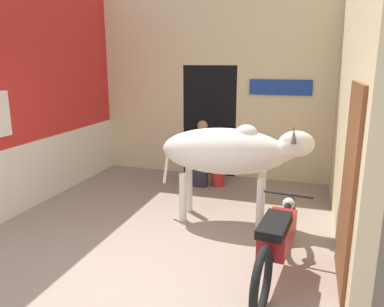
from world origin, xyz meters
TOP-DOWN VIEW (x-y plane):
  - ground_plane at (0.00, 0.00)m, footprint 30.00×30.00m
  - wall_left_shopfront at (-2.41, 2.05)m, footprint 0.25×4.12m
  - wall_back_with_doorway at (-0.02, 4.37)m, footprint 4.64×0.93m
  - wall_right_with_door at (2.41, 2.01)m, footprint 0.22×4.12m
  - cow at (0.82, 1.97)m, footprint 2.18×0.84m
  - motorcycle_near at (1.64, 0.62)m, footprint 0.58×2.08m
  - shopkeeper_seated at (-0.01, 3.41)m, footprint 0.40×0.33m
  - plastic_stool at (0.31, 3.45)m, footprint 0.35×0.35m

SIDE VIEW (x-z plane):
  - ground_plane at x=0.00m, z-range 0.00..0.00m
  - plastic_stool at x=0.31m, z-range 0.02..0.45m
  - motorcycle_near at x=1.64m, z-range 0.06..0.84m
  - shopkeeper_seated at x=-0.01m, z-range 0.03..1.26m
  - cow at x=0.82m, z-range 0.31..1.76m
  - wall_back_with_doorway at x=-0.02m, z-range -0.27..3.47m
  - wall_left_shopfront at x=-2.41m, z-range -0.06..3.69m
  - wall_right_with_door at x=2.41m, z-range -0.03..3.72m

